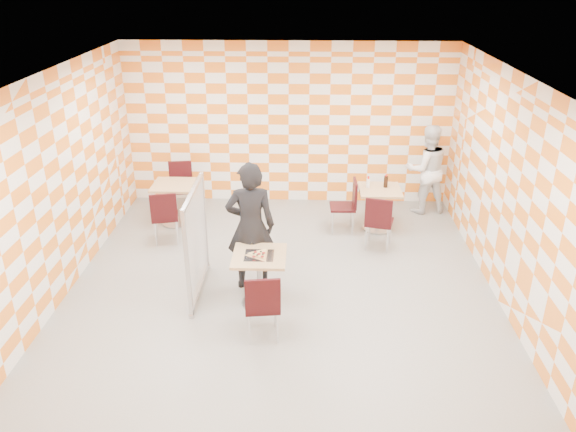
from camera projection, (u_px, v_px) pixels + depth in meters
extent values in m
plane|color=gray|center=(280.00, 297.00, 7.80)|extent=(7.00, 7.00, 0.00)
plane|color=white|center=(279.00, 79.00, 6.56)|extent=(7.00, 7.00, 0.00)
plane|color=white|center=(289.00, 125.00, 10.36)|extent=(6.00, 0.00, 6.00)
plane|color=white|center=(49.00, 195.00, 7.27)|extent=(0.00, 7.00, 7.00)
plane|color=white|center=(516.00, 201.00, 7.09)|extent=(0.00, 7.00, 7.00)
cube|color=tan|center=(259.00, 256.00, 7.35)|extent=(0.70, 0.70, 0.04)
cylinder|color=#A5A5AA|center=(260.00, 280.00, 7.50)|extent=(0.08, 0.08, 0.70)
cylinder|color=#A5A5AA|center=(260.00, 302.00, 7.65)|extent=(0.50, 0.50, 0.03)
cube|color=tan|center=(380.00, 190.00, 9.48)|extent=(0.70, 0.70, 0.04)
cylinder|color=#A5A5AA|center=(378.00, 209.00, 9.63)|extent=(0.08, 0.08, 0.70)
cylinder|color=#A5A5AA|center=(377.00, 228.00, 9.77)|extent=(0.50, 0.50, 0.03)
cube|color=tan|center=(173.00, 185.00, 9.69)|extent=(0.70, 0.70, 0.04)
cylinder|color=#A5A5AA|center=(175.00, 204.00, 9.84)|extent=(0.08, 0.08, 0.70)
cylinder|color=#A5A5AA|center=(177.00, 222.00, 9.99)|extent=(0.50, 0.50, 0.03)
cube|color=black|center=(262.00, 305.00, 6.82)|extent=(0.47, 0.47, 0.04)
cube|color=black|center=(263.00, 296.00, 6.53)|extent=(0.42, 0.09, 0.45)
cylinder|color=silver|center=(275.00, 312.00, 7.08)|extent=(0.03, 0.03, 0.43)
cylinder|color=silver|center=(249.00, 314.00, 7.05)|extent=(0.03, 0.03, 0.43)
cylinder|color=silver|center=(277.00, 328.00, 6.77)|extent=(0.03, 0.03, 0.43)
cylinder|color=silver|center=(249.00, 330.00, 6.75)|extent=(0.03, 0.03, 0.43)
cube|color=black|center=(379.00, 222.00, 8.98)|extent=(0.51, 0.51, 0.04)
cube|color=black|center=(378.00, 213.00, 8.70)|extent=(0.42, 0.14, 0.45)
cylinder|color=silver|center=(390.00, 232.00, 9.18)|extent=(0.03, 0.03, 0.43)
cylinder|color=silver|center=(369.00, 229.00, 9.27)|extent=(0.03, 0.03, 0.43)
cylinder|color=silver|center=(387.00, 241.00, 8.88)|extent=(0.03, 0.03, 0.43)
cylinder|color=silver|center=(366.00, 238.00, 8.97)|extent=(0.03, 0.03, 0.43)
cube|color=black|center=(342.00, 207.00, 9.53)|extent=(0.43, 0.43, 0.04)
cube|color=black|center=(355.00, 193.00, 9.42)|extent=(0.05, 0.42, 0.45)
cylinder|color=silver|center=(331.00, 215.00, 9.78)|extent=(0.03, 0.03, 0.43)
cylinder|color=silver|center=(333.00, 224.00, 9.47)|extent=(0.03, 0.03, 0.43)
cylinder|color=silver|center=(351.00, 215.00, 9.78)|extent=(0.03, 0.03, 0.43)
cylinder|color=silver|center=(353.00, 224.00, 9.47)|extent=(0.03, 0.03, 0.43)
cube|color=black|center=(165.00, 217.00, 9.17)|extent=(0.50, 0.50, 0.04)
cube|color=black|center=(164.00, 207.00, 8.89)|extent=(0.42, 0.13, 0.45)
cylinder|color=silver|center=(177.00, 224.00, 9.45)|extent=(0.03, 0.03, 0.43)
cylinder|color=silver|center=(156.00, 226.00, 9.39)|extent=(0.03, 0.03, 0.43)
cylinder|color=silver|center=(177.00, 233.00, 9.14)|extent=(0.03, 0.03, 0.43)
cylinder|color=silver|center=(156.00, 235.00, 9.08)|extent=(0.03, 0.03, 0.43)
cube|color=black|center=(181.00, 189.00, 10.26)|extent=(0.47, 0.47, 0.04)
cube|color=black|center=(181.00, 173.00, 10.33)|extent=(0.42, 0.10, 0.45)
cylinder|color=silver|center=(172.00, 205.00, 10.18)|extent=(0.03, 0.03, 0.43)
cylinder|color=silver|center=(191.00, 204.00, 10.22)|extent=(0.03, 0.03, 0.43)
cylinder|color=silver|center=(173.00, 198.00, 10.49)|extent=(0.03, 0.03, 0.43)
cylinder|color=silver|center=(192.00, 197.00, 10.52)|extent=(0.03, 0.03, 0.43)
cube|color=white|center=(197.00, 241.00, 7.61)|extent=(0.02, 1.30, 1.40)
cube|color=#B2B2B7|center=(193.00, 192.00, 7.31)|extent=(0.05, 1.30, 0.05)
cube|color=#B2B2B7|center=(200.00, 286.00, 7.91)|extent=(0.05, 1.30, 0.05)
cube|color=#B2B2B7|center=(187.00, 264.00, 7.02)|extent=(0.05, 0.05, 1.50)
cylinder|color=#B2B2B7|center=(192.00, 316.00, 7.34)|extent=(0.08, 0.08, 0.05)
cube|color=#B2B2B7|center=(205.00, 221.00, 8.20)|extent=(0.05, 0.05, 1.50)
cylinder|color=#B2B2B7|center=(208.00, 267.00, 8.52)|extent=(0.08, 0.08, 0.05)
imported|color=black|center=(251.00, 227.00, 7.71)|extent=(0.72, 0.51, 1.87)
imported|color=white|center=(426.00, 169.00, 10.16)|extent=(0.89, 0.74, 1.64)
cube|color=silver|center=(259.00, 255.00, 7.33)|extent=(0.38, 0.34, 0.01)
cone|color=tan|center=(259.00, 255.00, 7.32)|extent=(0.40, 0.40, 0.02)
cone|color=#F2D88C|center=(259.00, 253.00, 7.33)|extent=(0.33, 0.33, 0.01)
cylinder|color=maroon|center=(254.00, 257.00, 7.22)|extent=(0.04, 0.04, 0.01)
cylinder|color=maroon|center=(262.00, 256.00, 7.23)|extent=(0.04, 0.04, 0.01)
cylinder|color=maroon|center=(259.00, 254.00, 7.29)|extent=(0.04, 0.04, 0.01)
cylinder|color=maroon|center=(255.00, 252.00, 7.34)|extent=(0.04, 0.04, 0.01)
cylinder|color=maroon|center=(264.00, 253.00, 7.32)|extent=(0.04, 0.04, 0.01)
torus|color=black|center=(263.00, 254.00, 7.28)|extent=(0.03, 0.03, 0.01)
torus|color=black|center=(257.00, 255.00, 7.26)|extent=(0.03, 0.03, 0.01)
torus|color=black|center=(261.00, 252.00, 7.35)|extent=(0.03, 0.03, 0.01)
torus|color=black|center=(254.00, 254.00, 7.30)|extent=(0.03, 0.03, 0.01)
cylinder|color=white|center=(368.00, 183.00, 9.50)|extent=(0.06, 0.06, 0.16)
cylinder|color=red|center=(368.00, 178.00, 9.46)|extent=(0.04, 0.04, 0.04)
cylinder|color=black|center=(386.00, 182.00, 9.50)|extent=(0.07, 0.07, 0.20)
cylinder|color=red|center=(386.00, 175.00, 9.46)|extent=(0.03, 0.03, 0.03)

